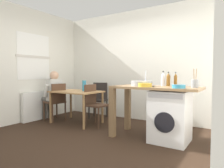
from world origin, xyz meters
name	(u,v)px	position (x,y,z in m)	size (l,w,h in m)	color
ground_plane	(95,137)	(0.00, 0.00, 0.00)	(5.46, 5.46, 0.00)	black
wall_back	(138,65)	(0.00, 1.75, 1.35)	(4.60, 0.10, 2.70)	silver
wall_window_side	(22,64)	(-2.15, 0.00, 1.35)	(0.12, 3.80, 2.70)	silver
radiator	(37,106)	(-2.02, 0.30, 0.35)	(0.10, 0.80, 0.70)	white
dining_table	(76,95)	(-1.00, 0.61, 0.64)	(1.10, 0.76, 0.74)	tan
chair_person_seat	(56,100)	(-1.55, 0.50, 0.51)	(0.45, 0.45, 0.90)	#4C3323
chair_opposite	(94,102)	(-0.53, 0.66, 0.51)	(0.40, 0.40, 0.90)	#4C3323
chair_spare_by_wall	(99,98)	(-0.92, 1.38, 0.51)	(0.50, 0.50, 0.90)	black
seated_person	(52,93)	(-1.71, 0.52, 0.67)	(0.53, 0.53, 1.20)	#595651
kitchen_counter	(144,95)	(0.73, 0.49, 0.76)	(1.50, 0.68, 0.92)	olive
washing_machine	(170,116)	(1.21, 0.48, 0.43)	(0.60, 0.61, 0.86)	white
sink_basin	(142,83)	(0.68, 0.49, 0.97)	(0.38, 0.38, 0.09)	#9EA0A5
tap	(146,78)	(0.68, 0.67, 1.06)	(0.02, 0.02, 0.28)	#B2B2B7
bottle_tall_green	(163,79)	(1.00, 0.72, 1.04)	(0.07, 0.07, 0.27)	silver
bottle_squat_brown	(168,80)	(1.10, 0.72, 1.03)	(0.07, 0.07, 0.25)	brown
bottle_clear_small	(176,80)	(1.21, 0.76, 1.03)	(0.06, 0.06, 0.25)	brown
mixing_bowl	(145,85)	(0.84, 0.29, 0.95)	(0.23, 0.23, 0.06)	gold
utensil_crock	(195,83)	(1.58, 0.54, 0.99)	(0.11, 0.11, 0.30)	gray
colander	(179,86)	(1.40, 0.27, 0.95)	(0.20, 0.20, 0.06)	teal
vase	(84,86)	(-0.85, 0.71, 0.86)	(0.09, 0.09, 0.24)	teal
scissors	(151,86)	(0.90, 0.39, 0.92)	(0.15, 0.06, 0.01)	#B2B2B7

